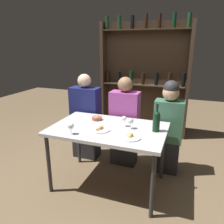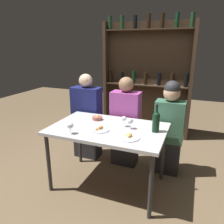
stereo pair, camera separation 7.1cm
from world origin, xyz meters
name	(u,v)px [view 1 (the left image)]	position (x,y,z in m)	size (l,w,h in m)	color
ground_plane	(109,184)	(0.00, 0.00, 0.00)	(10.00, 10.00, 0.00)	brown
dining_table	(108,133)	(0.00, 0.00, 0.69)	(1.31, 0.84, 0.76)	silver
wine_rack_wall	(144,75)	(0.00, 1.87, 1.12)	(1.66, 0.21, 2.18)	#38281C
wine_bottle	(156,120)	(0.53, 0.08, 0.89)	(0.08, 0.08, 0.31)	black
wine_glass_0	(130,121)	(0.25, 0.06, 0.85)	(0.07, 0.07, 0.13)	silver
wine_glass_1	(124,119)	(0.16, 0.10, 0.85)	(0.06, 0.06, 0.13)	silver
wine_glass_2	(71,126)	(-0.30, -0.32, 0.85)	(0.07, 0.07, 0.13)	silver
food_plate_0	(130,137)	(0.31, -0.19, 0.77)	(0.23, 0.23, 0.05)	white
food_plate_1	(101,129)	(-0.05, -0.11, 0.77)	(0.20, 0.20, 0.04)	silver
snack_bowl	(97,118)	(-0.23, 0.20, 0.78)	(0.13, 0.13, 0.06)	#995142
seated_person_left	(86,120)	(-0.58, 0.57, 0.60)	(0.42, 0.22, 1.28)	#26262B
seated_person_center	(124,124)	(0.02, 0.57, 0.60)	(0.39, 0.22, 1.27)	#26262B
seated_person_right	(168,128)	(0.62, 0.57, 0.62)	(0.37, 0.22, 1.25)	#26262B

